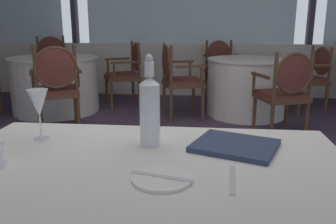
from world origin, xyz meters
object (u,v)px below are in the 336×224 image
Objects in this scene: dining_chair_0_1 at (177,75)px; water_bottle at (150,109)px; dining_chair_1_2 at (128,69)px; side_plate at (162,178)px; menu_book at (235,146)px; wine_glass at (38,104)px; dining_chair_0_0 at (221,65)px; dining_chair_0_3 at (312,74)px; dining_chair_1_1 at (57,82)px; dining_chair_0_2 at (286,88)px; dining_chair_1_3 at (52,62)px.

water_bottle is at bearing -106.01° from dining_chair_0_1.
water_bottle is at bearing 78.88° from dining_chair_1_2.
menu_book is at bearing 50.92° from side_plate.
menu_book is (0.25, 0.31, 0.01)m from side_plate.
side_plate is at bearing -75.27° from water_bottle.
dining_chair_0_1 reaches higher than menu_book.
dining_chair_1_2 reaches higher than menu_book.
wine_glass reaches higher than dining_chair_0_0.
side_plate is 0.66m from wine_glass.
side_plate is 0.92× the size of wine_glass.
dining_chair_1_2 is (-2.55, 0.07, 0.02)m from dining_chair_0_3.
wine_glass is at bearing 148.04° from side_plate.
dining_chair_0_0 is at bearing -69.08° from dining_chair_1_1.
dining_chair_0_2 is at bearing 70.08° from side_plate.
side_plate is 0.36m from water_bottle.
menu_book is at bearing 83.64° from dining_chair_1_2.
wine_glass is 4.55m from dining_chair_1_3.
side_plate is at bearing 78.99° from dining_chair_1_2.
menu_book is at bearing 6.81° from dining_chair_1_3.
dining_chair_0_3 is at bearing 57.12° from dining_chair_1_3.
dining_chair_0_0 reaches higher than side_plate.
water_bottle is at bearing 46.94° from dining_chair_0_3.
water_bottle is at bearing 104.73° from side_plate.
dining_chair_1_1 is (-0.91, 2.32, -0.33)m from wine_glass.
menu_book is 0.32× the size of dining_chair_0_1.
side_plate is 0.21× the size of dining_chair_0_0.
wine_glass is 0.22× the size of dining_chair_0_1.
dining_chair_1_1 is at bearing 147.18° from menu_book.
dining_chair_0_0 is at bearing 84.92° from side_plate.
water_bottle is 2.68m from dining_chair_0_2.
dining_chair_0_0 is (0.15, 4.24, -0.20)m from menu_book.
dining_chair_0_2 reaches higher than side_plate.
wine_glass is 0.69× the size of menu_book.
dining_chair_0_2 is at bearing -112.43° from dining_chair_1_1.
dining_chair_0_3 is at bearing -44.81° from dining_chair_0_2.
wine_glass is 0.23× the size of dining_chair_0_0.
water_bottle is 0.39× the size of dining_chair_1_2.
water_bottle reaches higher than dining_chair_0_2.
menu_book is 2.56m from dining_chair_0_2.
dining_chair_0_3 is at bearing -91.63° from dining_chair_1_1.
wine_glass is 2.88m from dining_chair_0_2.
dining_chair_1_2 reaches higher than side_plate.
dining_chair_0_2 is (1.08, 2.43, -0.35)m from water_bottle.
dining_chair_0_2 is (1.54, 2.40, -0.36)m from wine_glass.
dining_chair_0_3 is (1.68, 3.62, -0.37)m from water_bottle.
water_bottle reaches higher than side_plate.
dining_chair_1_1 reaches higher than wine_glass.
dining_chair_1_1 is (-2.45, -0.08, 0.03)m from dining_chair_0_2.
dining_chair_0_2 is (1.20, -0.61, -0.03)m from dining_chair_0_1.
dining_chair_1_1 is 1.00× the size of dining_chair_1_3.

